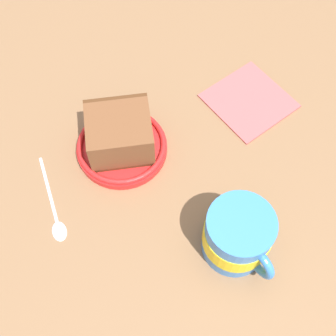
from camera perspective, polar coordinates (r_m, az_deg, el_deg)
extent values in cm
cube|color=brown|center=(64.89, -5.35, -4.01)|extent=(117.96, 117.96, 2.45)
cylinder|color=red|center=(66.95, -5.92, 2.59)|extent=(13.56, 13.56, 1.17)
torus|color=red|center=(66.13, -6.00, 3.02)|extent=(13.25, 13.25, 0.77)
cube|color=#472814|center=(66.20, -5.99, 2.99)|extent=(12.14, 12.11, 0.60)
cube|color=brown|center=(63.66, -6.24, 4.42)|extent=(12.14, 12.11, 5.46)
cube|color=#472814|center=(66.13, -6.58, 7.50)|extent=(7.03, 6.77, 5.46)
cylinder|color=#3372BF|center=(57.29, 8.91, -8.53)|extent=(8.56, 8.56, 8.60)
cylinder|color=yellow|center=(57.36, 8.90, -8.56)|extent=(8.73, 8.73, 3.43)
cylinder|color=#47230F|center=(55.43, 9.19, -7.81)|extent=(7.53, 7.53, 0.40)
torus|color=#3372BF|center=(56.64, 11.70, -11.78)|extent=(4.94, 2.61, 4.86)
ellipsoid|color=silver|center=(62.81, -13.88, -7.80)|extent=(3.61, 3.35, 0.80)
cylinder|color=silver|center=(66.03, -15.19, -2.53)|extent=(9.18, 6.51, 0.50)
cube|color=#B24C4C|center=(73.18, 10.39, 8.58)|extent=(14.75, 14.74, 0.60)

